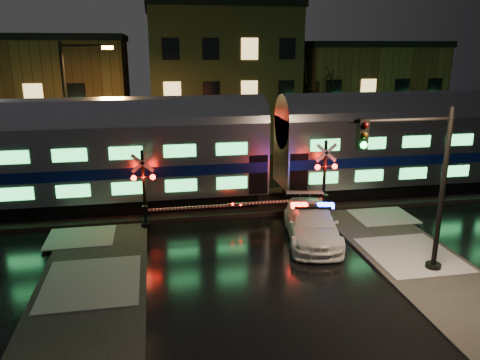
# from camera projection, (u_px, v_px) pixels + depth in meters

# --- Properties ---
(ground) EXTENTS (120.00, 120.00, 0.00)m
(ground) POSITION_uv_depth(u_px,v_px,m) (247.00, 241.00, 21.46)
(ground) COLOR black
(ground) RESTS_ON ground
(ballast) EXTENTS (90.00, 4.20, 0.24)m
(ballast) POSITION_uv_depth(u_px,v_px,m) (229.00, 204.00, 26.15)
(ballast) COLOR black
(ballast) RESTS_ON ground
(sidewalk_left) EXTENTS (4.00, 20.00, 0.12)m
(sidewalk_left) POSITION_uv_depth(u_px,v_px,m) (81.00, 330.00, 14.63)
(sidewalk_left) COLOR #2D2D2D
(sidewalk_left) RESTS_ON ground
(sidewalk_right) EXTENTS (4.00, 20.00, 0.12)m
(sidewalk_right) POSITION_uv_depth(u_px,v_px,m) (455.00, 292.00, 16.91)
(sidewalk_right) COLOR #2D2D2D
(sidewalk_right) RESTS_ON ground
(building_left) EXTENTS (14.00, 10.00, 9.00)m
(building_left) POSITION_uv_depth(u_px,v_px,m) (41.00, 98.00, 38.71)
(building_left) COLOR #543920
(building_left) RESTS_ON ground
(building_mid) EXTENTS (12.00, 11.00, 11.50)m
(building_mid) POSITION_uv_depth(u_px,v_px,m) (219.00, 79.00, 41.48)
(building_mid) COLOR brown
(building_mid) RESTS_ON ground
(building_right) EXTENTS (12.00, 10.00, 8.50)m
(building_right) POSITION_uv_depth(u_px,v_px,m) (358.00, 94.00, 43.71)
(building_right) COLOR #543920
(building_right) RESTS_ON ground
(train) EXTENTS (51.00, 3.12, 5.92)m
(train) POSITION_uv_depth(u_px,v_px,m) (272.00, 145.00, 25.67)
(train) COLOR black
(train) RESTS_ON ballast
(police_car) EXTENTS (3.21, 5.81, 1.77)m
(police_car) POSITION_uv_depth(u_px,v_px,m) (312.00, 224.00, 21.36)
(police_car) COLOR white
(police_car) RESTS_ON ground
(crossing_signal_right) EXTENTS (5.74, 0.65, 4.06)m
(crossing_signal_right) POSITION_uv_depth(u_px,v_px,m) (318.00, 187.00, 23.90)
(crossing_signal_right) COLOR black
(crossing_signal_right) RESTS_ON ground
(crossing_signal_left) EXTENTS (5.54, 0.65, 3.92)m
(crossing_signal_left) POSITION_uv_depth(u_px,v_px,m) (152.00, 197.00, 22.45)
(crossing_signal_left) COLOR black
(crossing_signal_left) RESTS_ON ground
(traffic_light) EXTENTS (4.22, 0.73, 6.52)m
(traffic_light) POSITION_uv_depth(u_px,v_px,m) (419.00, 189.00, 17.41)
(traffic_light) COLOR black
(traffic_light) RESTS_ON ground
(streetlight) EXTENTS (2.96, 0.31, 8.86)m
(streetlight) POSITION_uv_depth(u_px,v_px,m) (72.00, 109.00, 27.05)
(streetlight) COLOR black
(streetlight) RESTS_ON ground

